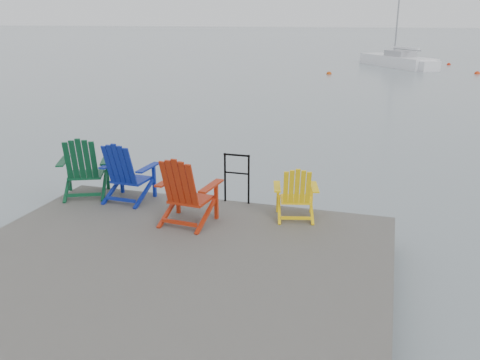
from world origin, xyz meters
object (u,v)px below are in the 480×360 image
(chair_blue, at_px, (126,171))
(chair_yellow, at_px, (296,192))
(chair_green, at_px, (84,167))
(sailboat_near, at_px, (397,62))
(buoy_c, at_px, (477,74))
(chair_red, at_px, (186,190))
(handrail, at_px, (237,174))
(buoy_d, at_px, (449,65))
(buoy_b, at_px, (329,74))

(chair_blue, relative_size, chair_yellow, 1.22)
(chair_green, xyz_separation_m, sailboat_near, (5.40, 34.78, -0.72))
(chair_green, distance_m, sailboat_near, 35.21)
(sailboat_near, relative_size, buoy_c, 28.41)
(chair_red, relative_size, chair_yellow, 1.25)
(handrail, height_order, buoy_c, handrail)
(chair_yellow, xyz_separation_m, buoy_d, (5.53, 37.35, -0.96))
(chair_yellow, relative_size, buoy_c, 2.40)
(chair_green, relative_size, buoy_c, 3.01)
(chair_red, height_order, sailboat_near, sailboat_near)
(handrail, xyz_separation_m, buoy_c, (7.92, 30.03, -1.04))
(handrail, bearing_deg, buoy_c, 75.22)
(handrail, height_order, chair_blue, chair_blue)
(handrail, xyz_separation_m, chair_yellow, (1.16, -0.47, -0.08))
(chair_red, height_order, chair_yellow, chair_red)
(handrail, xyz_separation_m, sailboat_near, (2.61, 34.29, -0.69))
(chair_blue, distance_m, chair_red, 1.59)
(sailboat_near, height_order, buoy_c, sailboat_near)
(chair_blue, relative_size, chair_red, 0.98)
(buoy_b, relative_size, buoy_c, 0.97)
(chair_red, bearing_deg, chair_yellow, 28.70)
(chair_green, relative_size, buoy_b, 3.10)
(chair_blue, distance_m, buoy_d, 38.37)
(buoy_b, bearing_deg, chair_yellow, -84.01)
(buoy_d, bearing_deg, handrail, -100.27)
(chair_green, distance_m, chair_red, 2.41)
(sailboat_near, xyz_separation_m, buoy_b, (-4.34, -7.32, -0.36))
(sailboat_near, height_order, buoy_d, sailboat_near)
(sailboat_near, relative_size, buoy_d, 32.88)
(handrail, bearing_deg, buoy_d, 79.73)
(sailboat_near, distance_m, buoy_d, 4.84)
(chair_blue, xyz_separation_m, sailboat_near, (4.53, 34.79, -0.70))
(chair_red, relative_size, buoy_d, 3.46)
(chair_green, relative_size, chair_yellow, 1.25)
(handrail, distance_m, chair_blue, 1.98)
(chair_red, bearing_deg, sailboat_near, 90.08)
(chair_red, bearing_deg, chair_blue, 159.47)
(chair_green, height_order, chair_yellow, chair_green)
(handrail, height_order, chair_yellow, chair_yellow)
(chair_red, bearing_deg, buoy_c, 80.00)
(chair_yellow, distance_m, buoy_d, 37.77)
(chair_green, height_order, chair_blue, chair_green)
(chair_yellow, bearing_deg, handrail, 143.92)
(buoy_b, xyz_separation_m, buoy_c, (9.65, 3.06, 0.00))
(chair_red, bearing_deg, chair_green, 168.33)
(chair_blue, bearing_deg, buoy_d, 79.98)
(chair_green, xyz_separation_m, chair_blue, (0.88, -0.01, -0.02))
(handrail, relative_size, buoy_c, 2.38)
(buoy_c, bearing_deg, chair_red, -105.07)
(buoy_c, bearing_deg, handrail, -104.78)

